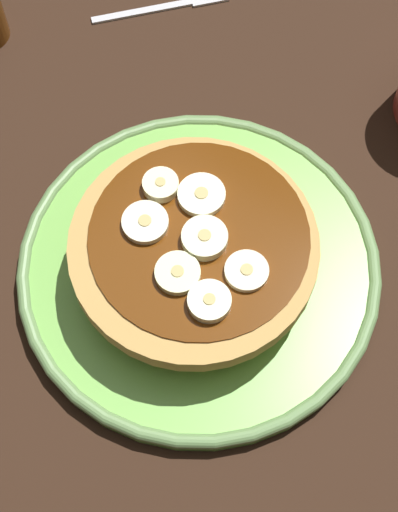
{
  "coord_description": "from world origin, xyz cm",
  "views": [
    {
      "loc": [
        -19.17,
        -16.3,
        55.97
      ],
      "look_at": [
        0.0,
        0.0,
        3.1
      ],
      "focal_mm": 54.95,
      "sensor_mm": 36.0,
      "label": 1
    }
  ],
  "objects": [
    {
      "name": "banana_slice_6",
      "position": [
        1.24,
        4.72,
        6.69
      ],
      "size": [
        2.67,
        2.67,
        1.05
      ],
      "color": "#FAF1B5",
      "rests_on": "pancake_stack"
    },
    {
      "name": "fork",
      "position": [
        18.94,
        19.77,
        0.25
      ],
      "size": [
        11.13,
        8.37,
        0.5
      ],
      "color": "silver",
      "rests_on": "ground_plane"
    },
    {
      "name": "plate",
      "position": [
        0.0,
        0.0,
        0.98
      ],
      "size": [
        28.04,
        28.04,
        1.83
      ],
      "color": "#72B74C",
      "rests_on": "ground_plane"
    },
    {
      "name": "banana_slice_0",
      "position": [
        0.07,
        -0.52,
        6.7
      ],
      "size": [
        3.32,
        3.32,
        1.06
      ],
      "color": "#F2EEBA",
      "rests_on": "pancake_stack"
    },
    {
      "name": "ground_plane",
      "position": [
        0.0,
        0.0,
        -1.5
      ],
      "size": [
        140.0,
        140.0,
        3.0
      ],
      "primitive_type": "cube",
      "color": "black"
    },
    {
      "name": "banana_slice_2",
      "position": [
        -1.74,
        3.56,
        6.55
      ],
      "size": [
        3.37,
        3.37,
        0.77
      ],
      "color": "#EEECC5",
      "rests_on": "pancake_stack"
    },
    {
      "name": "banana_slice_1",
      "position": [
        -3.46,
        -3.86,
        6.66
      ],
      "size": [
        3.03,
        3.03,
        1.0
      ],
      "color": "#EDF2C4",
      "rests_on": "pancake_stack"
    },
    {
      "name": "banana_slice_4",
      "position": [
        0.16,
        -4.33,
        6.51
      ],
      "size": [
        3.11,
        3.11,
        0.7
      ],
      "color": "beige",
      "rests_on": "pancake_stack"
    },
    {
      "name": "pancake_stack",
      "position": [
        0.02,
        0.15,
        3.96
      ],
      "size": [
        18.72,
        18.74,
        4.84
      ],
      "color": "#B58844",
      "rests_on": "plate"
    },
    {
      "name": "banana_slice_5",
      "position": [
        -3.24,
        -0.81,
        6.58
      ],
      "size": [
        3.2,
        3.2,
        0.84
      ],
      "color": "#EBF4B2",
      "rests_on": "pancake_stack"
    },
    {
      "name": "banana_slice_3",
      "position": [
        2.58,
        1.96,
        6.55
      ],
      "size": [
        3.52,
        3.52,
        0.77
      ],
      "color": "#F0EEC1",
      "rests_on": "pancake_stack"
    }
  ]
}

